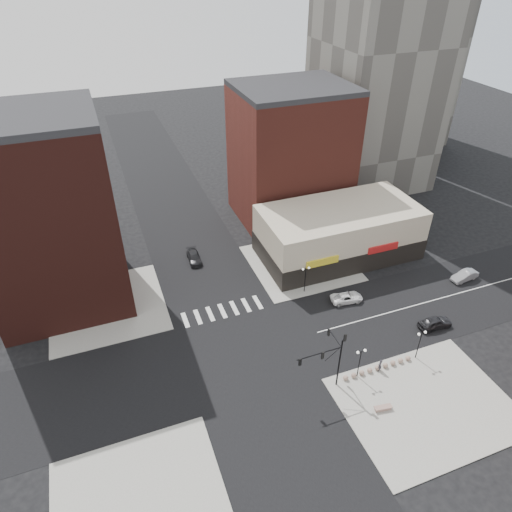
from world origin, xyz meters
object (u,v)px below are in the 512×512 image
dark_sedan_east (435,323)px  stone_bench (383,408)px  traffic_signal (331,354)px  pedestrian (380,365)px  white_suv (347,298)px  dark_sedan_north (194,257)px  silver_sedan (465,276)px  street_lamp_ne (306,273)px  street_lamp_se_b (421,338)px  street_lamp_se_a (361,357)px

dark_sedan_east → stone_bench: size_ratio=2.24×
traffic_signal → pedestrian: traffic_signal is taller
white_suv → stone_bench: bearing=169.6°
traffic_signal → dark_sedan_north: traffic_signal is taller
traffic_signal → white_suv: 15.81m
silver_sedan → pedestrian: size_ratio=2.52×
street_lamp_ne → dark_sedan_east: bearing=-44.5°
dark_sedan_north → stone_bench: size_ratio=2.28×
street_lamp_ne → street_lamp_se_b: bearing=-66.4°
street_lamp_se_a → dark_sedan_east: 14.29m
street_lamp_se_a → street_lamp_se_b: (8.00, 0.00, 0.00)m
traffic_signal → street_lamp_se_b: bearing=-0.8°
street_lamp_ne → stone_bench: (-0.81, -20.90, -2.93)m
traffic_signal → silver_sedan: traffic_signal is taller
street_lamp_se_a → pedestrian: bearing=-3.5°
street_lamp_ne → pedestrian: size_ratio=2.44×
street_lamp_se_b → street_lamp_ne: same height
dark_sedan_north → traffic_signal: bearing=-72.0°
street_lamp_se_a → stone_bench: size_ratio=2.10×
silver_sedan → pedestrian: (-21.44, -10.48, 0.27)m
dark_sedan_north → pedestrian: pedestrian is taller
street_lamp_se_b → white_suv: (-2.40, 12.14, -2.67)m
street_lamp_ne → dark_sedan_north: (-12.73, 12.98, -2.63)m
silver_sedan → dark_sedan_north: (-35.96, 18.67, -0.05)m
street_lamp_se_a → dark_sedan_east: size_ratio=0.93×
traffic_signal → dark_sedan_north: (-7.96, 28.81, -4.30)m
white_suv → dark_sedan_north: dark_sedan_north is taller
silver_sedan → stone_bench: bearing=-63.9°
traffic_signal → silver_sedan: size_ratio=1.81×
street_lamp_se_a → street_lamp_se_b: bearing=0.0°
pedestrian → street_lamp_se_a: bearing=-47.3°
street_lamp_se_b → dark_sedan_east: bearing=32.9°
street_lamp_se_a → dark_sedan_north: street_lamp_se_a is taller
street_lamp_se_b → stone_bench: size_ratio=2.10×
silver_sedan → street_lamp_se_b: bearing=-63.8°
street_lamp_se_b → silver_sedan: street_lamp_se_b is taller
dark_sedan_east → pedestrian: pedestrian is taller
pedestrian → dark_sedan_east: bearing=155.6°
white_suv → street_lamp_se_a: bearing=162.5°
silver_sedan → stone_bench: (-24.05, -15.21, -0.35)m
street_lamp_se_b → dark_sedan_north: size_ratio=0.92×
street_lamp_ne → dark_sedan_east: street_lamp_ne is taller
street_lamp_se_b → dark_sedan_north: street_lamp_se_b is taller
street_lamp_se_a → white_suv: street_lamp_se_a is taller
street_lamp_se_a → silver_sedan: size_ratio=0.97×
street_lamp_ne → dark_sedan_east: 17.84m
pedestrian → dark_sedan_north: bearing=-107.3°
dark_sedan_east → dark_sedan_north: bearing=47.6°
street_lamp_ne → dark_sedan_north: street_lamp_ne is taller
silver_sedan → pedestrian: pedestrian is taller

